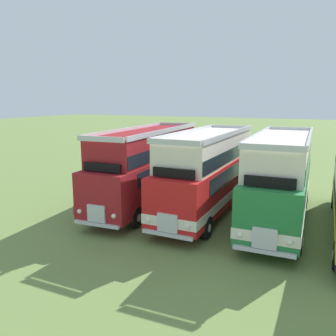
{
  "coord_description": "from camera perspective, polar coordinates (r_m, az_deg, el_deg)",
  "views": [
    {
      "loc": [
        -3.75,
        -17.66,
        6.13
      ],
      "look_at": [
        -12.06,
        0.44,
        2.17
      ],
      "focal_mm": 36.96,
      "sensor_mm": 36.0,
      "label": 1
    }
  ],
  "objects": [
    {
      "name": "bus_first_in_row",
      "position": [
        20.42,
        -3.24,
        0.6
      ],
      "size": [
        3.14,
        11.22,
        4.52
      ],
      "color": "maroon",
      "rests_on": "ground"
    },
    {
      "name": "bus_third_in_row",
      "position": [
        18.03,
        18.09,
        -1.39
      ],
      "size": [
        2.79,
        10.25,
        4.52
      ],
      "color": "#237538",
      "rests_on": "ground"
    },
    {
      "name": "bus_second_in_row",
      "position": [
        18.75,
        6.62,
        -0.44
      ],
      "size": [
        2.68,
        10.16,
        4.52
      ],
      "color": "red",
      "rests_on": "ground"
    }
  ]
}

